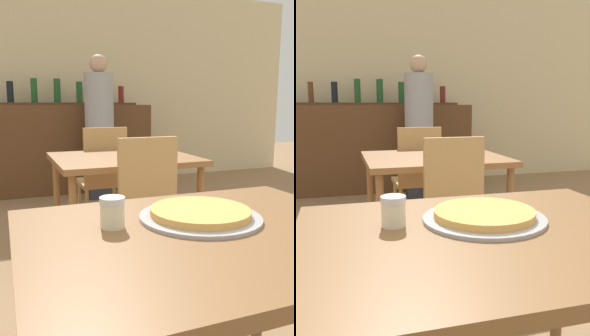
% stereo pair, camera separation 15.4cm
% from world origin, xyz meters
% --- Properties ---
extents(wall_back, '(8.00, 0.05, 2.80)m').
position_xyz_m(wall_back, '(0.00, 4.49, 1.40)').
color(wall_back, beige).
rests_on(wall_back, ground_plane).
extents(dining_table_near, '(1.13, 0.87, 0.76)m').
position_xyz_m(dining_table_near, '(0.00, 0.00, 0.68)').
color(dining_table_near, brown).
rests_on(dining_table_near, ground_plane).
extents(dining_table_far, '(1.00, 0.86, 0.75)m').
position_xyz_m(dining_table_far, '(0.26, 1.65, 0.67)').
color(dining_table_far, brown).
rests_on(dining_table_far, ground_plane).
extents(bar_counter, '(2.60, 0.56, 1.12)m').
position_xyz_m(bar_counter, '(0.00, 3.99, 0.56)').
color(bar_counter, brown).
rests_on(bar_counter, ground_plane).
extents(bar_back_shelf, '(2.39, 0.24, 0.34)m').
position_xyz_m(bar_back_shelf, '(0.03, 4.13, 1.20)').
color(bar_back_shelf, brown).
rests_on(bar_back_shelf, bar_counter).
extents(chair_far_side_front, '(0.40, 0.40, 0.93)m').
position_xyz_m(chair_far_side_front, '(0.26, 1.06, 0.52)').
color(chair_far_side_front, tan).
rests_on(chair_far_side_front, ground_plane).
extents(chair_far_side_back, '(0.40, 0.40, 0.93)m').
position_xyz_m(chair_far_side_back, '(0.26, 2.25, 0.52)').
color(chair_far_side_back, tan).
rests_on(chair_far_side_back, ground_plane).
extents(pizza_tray, '(0.40, 0.40, 0.04)m').
position_xyz_m(pizza_tray, '(0.03, 0.10, 0.77)').
color(pizza_tray, '#A3A3A8').
rests_on(pizza_tray, dining_table_near).
extents(cheese_shaker, '(0.08, 0.08, 0.10)m').
position_xyz_m(cheese_shaker, '(-0.27, 0.12, 0.81)').
color(cheese_shaker, beige).
rests_on(cheese_shaker, dining_table_near).
extents(person_standing, '(0.34, 0.34, 1.69)m').
position_xyz_m(person_standing, '(0.52, 3.41, 0.92)').
color(person_standing, '#2D2D38').
rests_on(person_standing, ground_plane).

